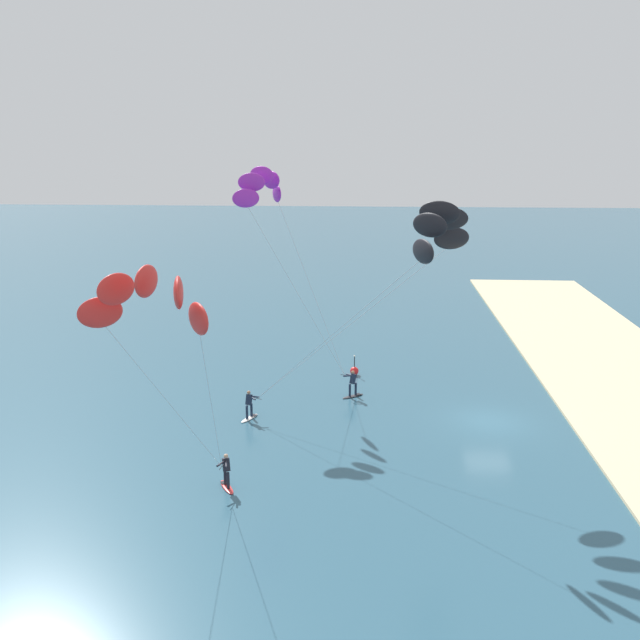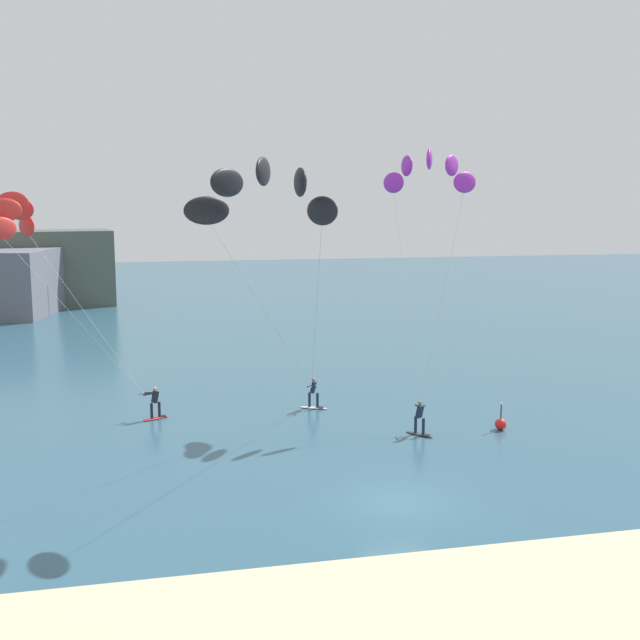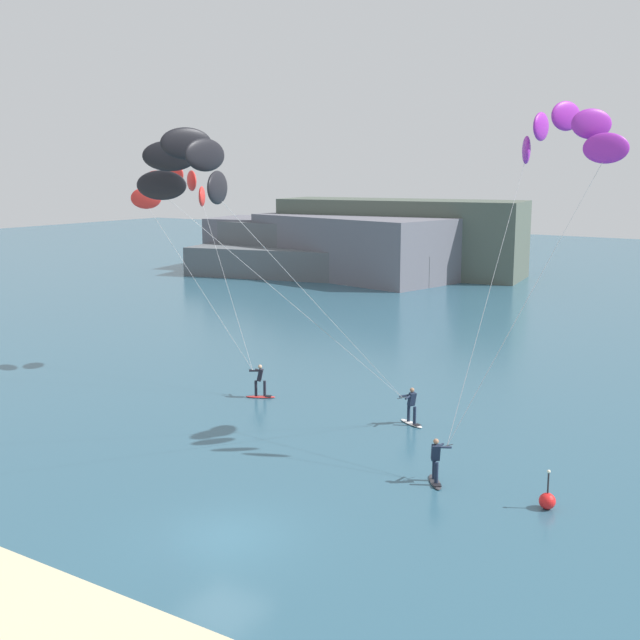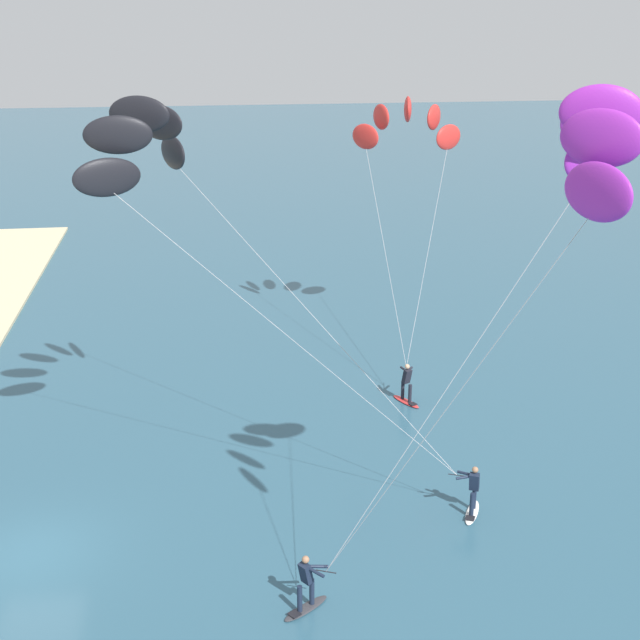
{
  "view_description": "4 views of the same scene",
  "coord_description": "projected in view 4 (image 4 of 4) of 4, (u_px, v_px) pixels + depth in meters",
  "views": [
    {
      "loc": [
        -38.77,
        7.15,
        15.78
      ],
      "look_at": [
        -1.83,
        9.39,
        6.21
      ],
      "focal_mm": 41.2,
      "sensor_mm": 36.0,
      "label": 1
    },
    {
      "loc": [
        -8.76,
        -25.97,
        10.97
      ],
      "look_at": [
        -0.64,
        10.66,
        5.22
      ],
      "focal_mm": 43.59,
      "sensor_mm": 36.0,
      "label": 2
    },
    {
      "loc": [
        15.62,
        -18.24,
        11.27
      ],
      "look_at": [
        -3.7,
        11.11,
        4.76
      ],
      "focal_mm": 46.31,
      "sensor_mm": 36.0,
      "label": 3
    },
    {
      "loc": [
        22.5,
        5.57,
        15.19
      ],
      "look_at": [
        -1.89,
        8.81,
        6.21
      ],
      "focal_mm": 48.73,
      "sensor_mm": 36.0,
      "label": 4
    }
  ],
  "objects": [
    {
      "name": "ground_plane",
      "position": [
        31.0,
        554.0,
        25.47
      ],
      "size": [
        240.0,
        240.0,
        0.0
      ],
      "primitive_type": "plane",
      "color": "#2D566B"
    },
    {
      "name": "kitesurfer_mid_water",
      "position": [
        154.0,
        154.0,
        26.17
      ],
      "size": [
        7.83,
        12.11,
        12.64
      ],
      "color": "white",
      "rests_on": "ground"
    },
    {
      "name": "kitesurfer_far_out",
      "position": [
        581.0,
        170.0,
        17.62
      ],
      "size": [
        5.45,
        7.91,
        13.72
      ],
      "color": "#333338",
      "rests_on": "ground"
    },
    {
      "name": "kitesurfer_nearshore",
      "position": [
        407.0,
        135.0,
        37.66
      ],
      "size": [
        8.27,
        4.89,
        11.45
      ],
      "color": "red",
      "rests_on": "ground"
    }
  ]
}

